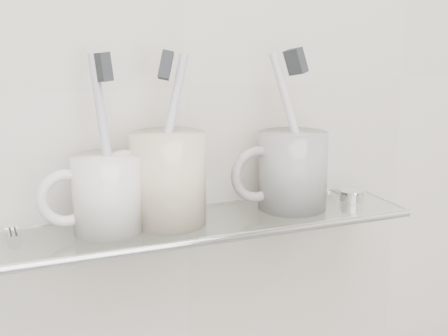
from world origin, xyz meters
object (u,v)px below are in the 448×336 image
shelf_glass (204,224)px  mug_center (168,179)px  mug_left (108,194)px  mug_right (293,171)px

shelf_glass → mug_center: bearing=173.0°
shelf_glass → mug_left: size_ratio=5.80×
mug_right → shelf_glass: bearing=-173.5°
mug_center → mug_right: size_ratio=1.11×
shelf_glass → mug_left: mug_left is taller
shelf_glass → mug_right: 0.13m
mug_left → mug_right: 0.23m
mug_left → mug_center: size_ratio=0.81×
mug_center → mug_right: mug_center is taller
shelf_glass → mug_center: size_ratio=4.71×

